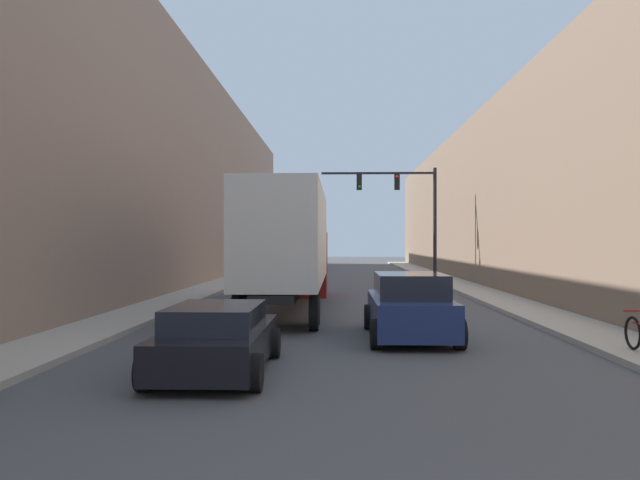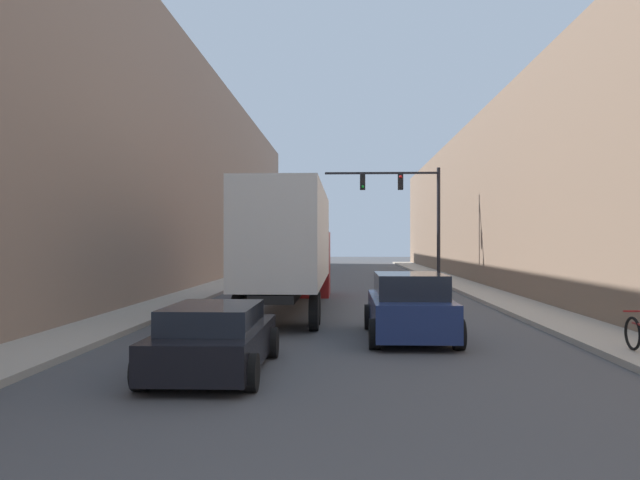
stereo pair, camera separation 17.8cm
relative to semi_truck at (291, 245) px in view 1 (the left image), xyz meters
The scene contains 8 objects.
sidewalk_right 12.84m from the semi_truck, 48.28° to the left, with size 2.03×80.00×0.15m.
sidewalk_left 10.85m from the semi_truck, 117.22° to the left, with size 2.03×80.00×0.15m.
building_right 15.80m from the semi_truck, 37.20° to the left, with size 6.00×80.00×9.73m.
building_left 13.54m from the semi_truck, 133.23° to the left, with size 6.00×80.00×12.69m.
semi_truck is the anchor object (origin of this frame).
sedan_car 11.28m from the semi_truck, 92.71° to the right, with size 2.05×4.33×1.29m.
suv_car 7.90m from the semi_truck, 62.62° to the right, with size 2.16×4.57×1.67m.
traffic_signal_gantry 14.26m from the semi_truck, 65.98° to the left, with size 6.57×0.35×6.69m.
Camera 1 is at (-0.02, -2.24, 2.47)m, focal length 35.00 mm.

